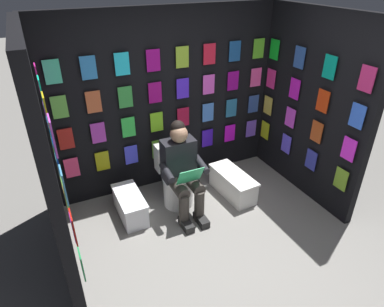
{
  "coord_description": "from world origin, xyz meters",
  "views": [
    {
      "loc": [
        1.51,
        2.03,
        2.74
      ],
      "look_at": [
        0.05,
        -1.0,
        0.85
      ],
      "focal_mm": 31.53,
      "sensor_mm": 36.0,
      "label": 1
    }
  ],
  "objects_px": {
    "person_reading": "(182,170)",
    "comic_longbox_far": "(233,184)",
    "toilet": "(176,179)",
    "comic_longbox_near": "(130,205)"
  },
  "relations": [
    {
      "from": "toilet",
      "to": "person_reading",
      "type": "distance_m",
      "value": 0.35
    },
    {
      "from": "toilet",
      "to": "comic_longbox_near",
      "type": "distance_m",
      "value": 0.66
    },
    {
      "from": "toilet",
      "to": "comic_longbox_near",
      "type": "height_order",
      "value": "toilet"
    },
    {
      "from": "person_reading",
      "to": "toilet",
      "type": "bearing_deg",
      "value": -89.93
    },
    {
      "from": "person_reading",
      "to": "comic_longbox_near",
      "type": "distance_m",
      "value": 0.79
    },
    {
      "from": "person_reading",
      "to": "comic_longbox_far",
      "type": "relative_size",
      "value": 1.55
    },
    {
      "from": "toilet",
      "to": "comic_longbox_near",
      "type": "bearing_deg",
      "value": 5.15
    },
    {
      "from": "person_reading",
      "to": "comic_longbox_near",
      "type": "xyz_separation_m",
      "value": [
        0.63,
        -0.17,
        -0.44
      ]
    },
    {
      "from": "person_reading",
      "to": "comic_longbox_far",
      "type": "xyz_separation_m",
      "value": [
        -0.75,
        -0.02,
        -0.44
      ]
    },
    {
      "from": "toilet",
      "to": "comic_longbox_near",
      "type": "relative_size",
      "value": 1.19
    }
  ]
}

